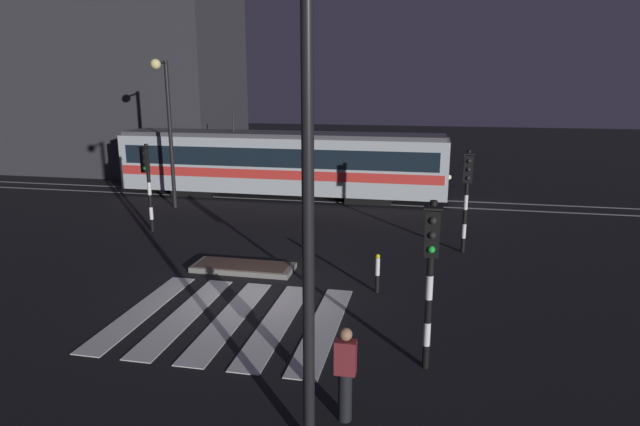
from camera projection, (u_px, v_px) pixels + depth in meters
ground_plane at (252, 294)px, 14.73m from camera, size 120.00×120.00×0.00m
rail_near at (331, 202)px, 25.93m from camera, size 80.00×0.12×0.03m
rail_far at (336, 196)px, 27.29m from camera, size 80.00×0.12×0.03m
crosswalk_zebra at (230, 319)px, 13.14m from camera, size 5.40×4.74×0.02m
traffic_island at (244, 267)px, 16.56m from camera, size 3.12×1.18×0.18m
traffic_light_corner_near_right at (431, 262)px, 10.28m from camera, size 0.36×0.42×3.49m
traffic_light_corner_far_left at (147, 175)px, 20.24m from camera, size 0.36×0.42×3.41m
traffic_light_corner_far_right at (467, 186)px, 17.69m from camera, size 0.36×0.42×3.50m
street_lamp_near_kerb at (304, 163)px, 7.25m from camera, size 0.44×1.21×7.25m
street_lamp_trackside_left at (166, 115)px, 23.57m from camera, size 0.44×1.21×6.61m
tram at (281, 163)px, 26.72m from camera, size 16.46×2.58×4.15m
pedestrian_waiting_at_kerb at (345, 374)px, 9.03m from camera, size 0.36×0.24×1.71m
bollard_island_edge at (377, 273)px, 14.69m from camera, size 0.12×0.12×1.11m
building_backdrop at (113, 64)px, 34.53m from camera, size 15.36×8.00×13.56m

